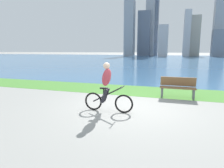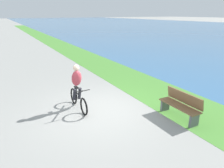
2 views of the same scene
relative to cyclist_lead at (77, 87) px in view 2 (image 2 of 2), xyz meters
The scene contains 4 objects.
ground_plane 1.16m from the cyclist_lead, 48.41° to the left, with size 300.00×300.00×0.00m, color gray.
grass_strip_bayside 3.85m from the cyclist_lead, 81.83° to the left, with size 120.00×2.61×0.01m, color #478433.
cyclist_lead is the anchor object (origin of this frame).
bench_near_path 3.64m from the cyclist_lead, 50.24° to the left, with size 1.50×0.47×0.90m.
Camera 2 is at (6.22, -2.86, 3.38)m, focal length 33.17 mm.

